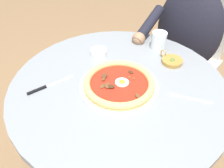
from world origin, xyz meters
name	(u,v)px	position (x,y,z in m)	size (l,w,h in m)	color
dining_table	(118,107)	(0.00, 0.00, 0.57)	(0.92, 0.92, 0.72)	gray
pizza_on_plate	(118,84)	(0.00, -0.02, 0.74)	(0.33, 0.33, 0.04)	white
water_glass	(159,42)	(0.21, 0.27, 0.76)	(0.07, 0.07, 0.09)	silver
steak_knife	(44,87)	(-0.31, -0.02, 0.72)	(0.18, 0.12, 0.01)	silver
ramekin_capers	(99,52)	(-0.09, 0.21, 0.74)	(0.08, 0.08, 0.03)	white
olive_pan	(172,61)	(0.25, 0.15, 0.73)	(0.10, 0.11, 0.04)	olive
fork_utensil	(190,99)	(0.27, -0.10, 0.72)	(0.16, 0.06, 0.00)	#BCBCC1
diner_person	(181,57)	(0.42, 0.47, 0.52)	(0.57, 0.44, 1.16)	#282833
cafe_chair_diner	(191,50)	(0.52, 0.58, 0.51)	(0.55, 0.55, 0.85)	beige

